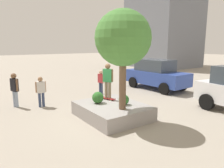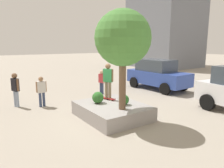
{
  "view_description": "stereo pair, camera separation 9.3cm",
  "coord_description": "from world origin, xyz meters",
  "px_view_note": "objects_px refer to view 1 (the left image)",
  "views": [
    {
      "loc": [
        7.22,
        -5.01,
        3.19
      ],
      "look_at": [
        -0.13,
        0.07,
        1.5
      ],
      "focal_mm": 34.0,
      "sensor_mm": 36.0,
      "label": 1
    },
    {
      "loc": [
        7.28,
        -4.93,
        3.19
      ],
      "look_at": [
        -0.13,
        0.07,
        1.5
      ],
      "focal_mm": 34.0,
      "sensor_mm": 36.0,
      "label": 2
    }
  ],
  "objects_px": {
    "skateboard": "(108,98)",
    "skateboarder": "(108,78)",
    "passerby_with_bag": "(41,90)",
    "pedestrian_crossing": "(15,88)",
    "planter_ledge": "(112,111)",
    "bystander_watching": "(101,80)",
    "sedan_parked": "(156,74)",
    "plaza_tree": "(123,39)"
  },
  "relations": [
    {
      "from": "skateboarder",
      "to": "pedestrian_crossing",
      "type": "height_order",
      "value": "skateboarder"
    },
    {
      "from": "passerby_with_bag",
      "to": "bystander_watching",
      "type": "bearing_deg",
      "value": 100.69
    },
    {
      "from": "planter_ledge",
      "to": "plaza_tree",
      "type": "distance_m",
      "value": 3.19
    },
    {
      "from": "sedan_parked",
      "to": "plaza_tree",
      "type": "bearing_deg",
      "value": -56.77
    },
    {
      "from": "planter_ledge",
      "to": "skateboard",
      "type": "xyz_separation_m",
      "value": [
        -0.76,
        0.29,
        0.36
      ]
    },
    {
      "from": "sedan_parked",
      "to": "pedestrian_crossing",
      "type": "xyz_separation_m",
      "value": [
        -0.89,
        -9.24,
        -0.06
      ]
    },
    {
      "from": "plaza_tree",
      "to": "bystander_watching",
      "type": "distance_m",
      "value": 5.89
    },
    {
      "from": "skateboarder",
      "to": "pedestrian_crossing",
      "type": "xyz_separation_m",
      "value": [
        -3.33,
        -3.47,
        -0.61
      ]
    },
    {
      "from": "skateboard",
      "to": "sedan_parked",
      "type": "xyz_separation_m",
      "value": [
        -2.44,
        5.77,
        0.41
      ]
    },
    {
      "from": "planter_ledge",
      "to": "passerby_with_bag",
      "type": "xyz_separation_m",
      "value": [
        -3.38,
        -2.07,
        0.61
      ]
    },
    {
      "from": "skateboard",
      "to": "sedan_parked",
      "type": "distance_m",
      "value": 6.28
    },
    {
      "from": "pedestrian_crossing",
      "to": "bystander_watching",
      "type": "bearing_deg",
      "value": 90.52
    },
    {
      "from": "skateboard",
      "to": "planter_ledge",
      "type": "bearing_deg",
      "value": -20.84
    },
    {
      "from": "skateboard",
      "to": "skateboarder",
      "type": "height_order",
      "value": "skateboarder"
    },
    {
      "from": "plaza_tree",
      "to": "pedestrian_crossing",
      "type": "xyz_separation_m",
      "value": [
        -4.89,
        -3.13,
        -2.38
      ]
    },
    {
      "from": "planter_ledge",
      "to": "sedan_parked",
      "type": "xyz_separation_m",
      "value": [
        -3.2,
        6.06,
        0.77
      ]
    },
    {
      "from": "bystander_watching",
      "to": "plaza_tree",
      "type": "bearing_deg",
      "value": -22.25
    },
    {
      "from": "plaza_tree",
      "to": "bystander_watching",
      "type": "height_order",
      "value": "plaza_tree"
    },
    {
      "from": "planter_ledge",
      "to": "bystander_watching",
      "type": "distance_m",
      "value": 4.63
    },
    {
      "from": "skateboarder",
      "to": "sedan_parked",
      "type": "distance_m",
      "value": 6.29
    },
    {
      "from": "plaza_tree",
      "to": "sedan_parked",
      "type": "distance_m",
      "value": 7.65
    },
    {
      "from": "planter_ledge",
      "to": "skateboarder",
      "type": "xyz_separation_m",
      "value": [
        -0.76,
        0.29,
        1.32
      ]
    },
    {
      "from": "planter_ledge",
      "to": "sedan_parked",
      "type": "relative_size",
      "value": 0.66
    },
    {
      "from": "sedan_parked",
      "to": "passerby_with_bag",
      "type": "xyz_separation_m",
      "value": [
        -0.18,
        -8.13,
        -0.16
      ]
    },
    {
      "from": "passerby_with_bag",
      "to": "planter_ledge",
      "type": "bearing_deg",
      "value": 31.56
    },
    {
      "from": "sedan_parked",
      "to": "passerby_with_bag",
      "type": "distance_m",
      "value": 8.14
    },
    {
      "from": "passerby_with_bag",
      "to": "pedestrian_crossing",
      "type": "distance_m",
      "value": 1.32
    },
    {
      "from": "sedan_parked",
      "to": "pedestrian_crossing",
      "type": "height_order",
      "value": "sedan_parked"
    },
    {
      "from": "bystander_watching",
      "to": "passerby_with_bag",
      "type": "relative_size",
      "value": 0.98
    },
    {
      "from": "passerby_with_bag",
      "to": "pedestrian_crossing",
      "type": "xyz_separation_m",
      "value": [
        -0.72,
        -1.1,
        0.11
      ]
    },
    {
      "from": "skateboard",
      "to": "passerby_with_bag",
      "type": "bearing_deg",
      "value": -137.88
    },
    {
      "from": "skateboard",
      "to": "bystander_watching",
      "type": "distance_m",
      "value": 3.78
    },
    {
      "from": "skateboard",
      "to": "skateboarder",
      "type": "xyz_separation_m",
      "value": [
        0.0,
        -0.0,
        0.96
      ]
    },
    {
      "from": "plaza_tree",
      "to": "skateboard",
      "type": "relative_size",
      "value": 4.72
    },
    {
      "from": "bystander_watching",
      "to": "passerby_with_bag",
      "type": "xyz_separation_m",
      "value": [
        0.76,
        -4.05,
        0.02
      ]
    },
    {
      "from": "skateboarder",
      "to": "sedan_parked",
      "type": "relative_size",
      "value": 0.36
    },
    {
      "from": "plaza_tree",
      "to": "passerby_with_bag",
      "type": "relative_size",
      "value": 2.49
    },
    {
      "from": "plaza_tree",
      "to": "bystander_watching",
      "type": "bearing_deg",
      "value": 157.75
    },
    {
      "from": "skateboarder",
      "to": "bystander_watching",
      "type": "bearing_deg",
      "value": 153.44
    },
    {
      "from": "sedan_parked",
      "to": "planter_ledge",
      "type": "bearing_deg",
      "value": -62.17
    },
    {
      "from": "plaza_tree",
      "to": "bystander_watching",
      "type": "relative_size",
      "value": 2.54
    },
    {
      "from": "planter_ledge",
      "to": "skateboard",
      "type": "distance_m",
      "value": 0.89
    }
  ]
}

